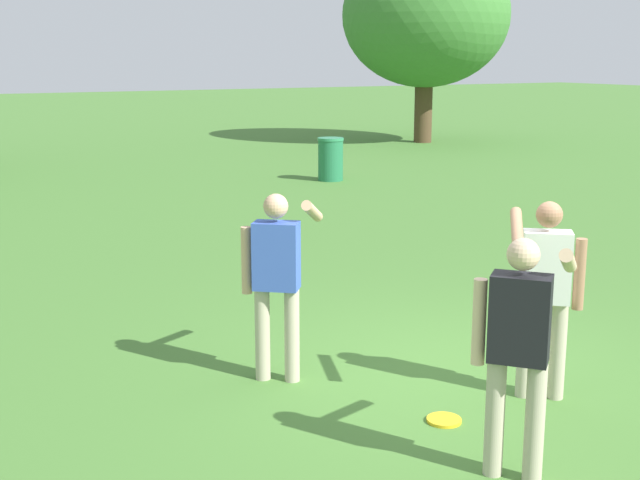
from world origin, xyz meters
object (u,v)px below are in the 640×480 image
object	(u,v)px
trash_can_further_along	(331,159)
tree_back_left	(426,16)
person_bystander	(519,340)
frisbee	(444,420)
person_thrower	(277,272)
person_catcher	(545,285)

from	to	relation	value
trash_can_further_along	tree_back_left	distance (m)	9.71
person_bystander	trash_can_further_along	xyz separation A→B (m)	(5.67, 12.52, -0.48)
trash_can_further_along	frisbee	bearing A→B (deg)	-115.56
frisbee	tree_back_left	distance (m)	21.86
person_thrower	person_bystander	world-z (taller)	same
person_catcher	person_bystander	world-z (taller)	same
tree_back_left	person_thrower	bearing A→B (deg)	-128.98
person_catcher	frisbee	distance (m)	1.36
frisbee	trash_can_further_along	world-z (taller)	trash_can_further_along
frisbee	tree_back_left	xyz separation A→B (m)	(12.36, 17.59, 3.95)
trash_can_further_along	tree_back_left	world-z (taller)	tree_back_left
person_catcher	tree_back_left	world-z (taller)	tree_back_left
person_thrower	frisbee	bearing A→B (deg)	-62.34
person_thrower	frisbee	xyz separation A→B (m)	(0.74, -1.41, -0.95)
tree_back_left	trash_can_further_along	bearing A→B (deg)	-138.67
person_thrower	person_bystander	bearing A→B (deg)	-75.20
person_bystander	trash_can_further_along	distance (m)	13.75
person_catcher	trash_can_further_along	size ratio (longest dim) A/B	1.71
trash_can_further_along	tree_back_left	size ratio (longest dim) A/B	0.15
person_thrower	trash_can_further_along	world-z (taller)	person_thrower
person_bystander	tree_back_left	xyz separation A→B (m)	(12.48, 18.51, 3.00)
person_bystander	tree_back_left	world-z (taller)	tree_back_left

